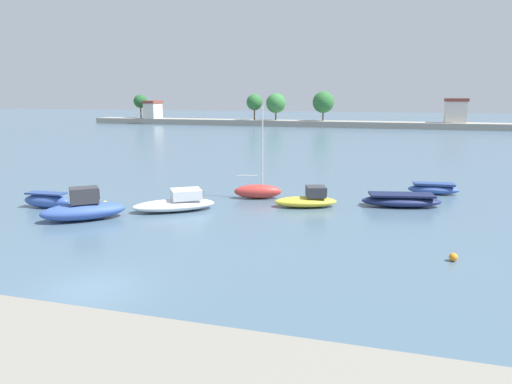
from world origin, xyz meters
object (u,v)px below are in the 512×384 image
moored_boat_2 (177,203)px  moored_boat_3 (258,191)px  moored_boat_4 (308,200)px  moored_boat_5 (401,200)px  mooring_buoy_0 (453,257)px  moored_boat_6 (433,189)px  mooring_buoy_1 (105,204)px  moored_boat_1 (84,209)px  moored_boat_0 (47,200)px

moored_boat_2 → moored_boat_3: size_ratio=0.83×
moored_boat_4 → moored_boat_5: (6.18, 1.88, -0.07)m
moored_boat_3 → moored_boat_5: 10.22m
moored_boat_2 → mooring_buoy_0: bearing=-51.2°
moored_boat_5 → moored_boat_6: size_ratio=1.47×
moored_boat_2 → mooring_buoy_1: 5.26m
moored_boat_2 → mooring_buoy_1: moored_boat_2 is taller
moored_boat_1 → moored_boat_0: bearing=115.8°
moored_boat_5 → mooring_buoy_0: size_ratio=14.32×
moored_boat_1 → moored_boat_5: 20.92m
moored_boat_1 → moored_boat_5: bearing=-13.7°
mooring_buoy_0 → moored_boat_5: bearing=101.8°
moored_boat_1 → mooring_buoy_1: (-0.78, 3.40, -0.49)m
moored_boat_0 → mooring_buoy_1: moored_boat_0 is taller
moored_boat_0 → mooring_buoy_1: (3.61, 1.39, -0.31)m
moored_boat_3 → mooring_buoy_0: moored_boat_3 is taller
moored_boat_1 → mooring_buoy_0: 21.15m
moored_boat_1 → mooring_buoy_1: bearing=63.3°
moored_boat_2 → moored_boat_1: bearing=-173.2°
moored_boat_1 → moored_boat_2: (4.46, 3.74, -0.17)m
mooring_buoy_0 → mooring_buoy_1: mooring_buoy_1 is taller
moored_boat_2 → moored_boat_3: (4.13, 5.18, 0.05)m
moored_boat_1 → moored_boat_5: (18.81, 9.14, -0.26)m
moored_boat_5 → mooring_buoy_0: moored_boat_5 is taller
moored_boat_3 → mooring_buoy_0: 16.37m
moored_boat_4 → moored_boat_5: size_ratio=0.81×
mooring_buoy_1 → moored_boat_6: bearing=26.2°
moored_boat_1 → moored_boat_3: size_ratio=0.76×
moored_boat_0 → moored_boat_5: bearing=13.7°
moored_boat_3 → moored_boat_5: moored_boat_3 is taller
moored_boat_0 → moored_boat_5: size_ratio=0.61×
moored_boat_0 → moored_boat_3: (12.99, 6.91, 0.06)m
moored_boat_1 → moored_boat_4: bearing=-9.7°
moored_boat_3 → mooring_buoy_0: size_ratio=17.22×
moored_boat_0 → moored_boat_6: (25.62, 12.20, -0.09)m
mooring_buoy_1 → moored_boat_2: bearing=3.7°
moored_boat_0 → moored_boat_6: 28.38m
moored_boat_4 → mooring_buoy_1: (-13.41, -3.86, -0.29)m
moored_boat_2 → mooring_buoy_1: bearing=150.5°
mooring_buoy_0 → moored_boat_6: bearing=89.5°
moored_boat_3 → moored_boat_5: size_ratio=1.20×
moored_boat_0 → moored_boat_3: size_ratio=0.51×
mooring_buoy_1 → moored_boat_1: bearing=-77.1°
moored_boat_6 → mooring_buoy_0: bearing=-93.8°
moored_boat_4 → mooring_buoy_0: moored_boat_4 is taller
moored_boat_0 → moored_boat_2: bearing=7.6°
moored_boat_1 → moored_boat_3: 12.39m
moored_boat_3 → mooring_buoy_1: moored_boat_3 is taller
moored_boat_1 → moored_boat_3: moored_boat_3 is taller
moored_boat_5 → moored_boat_6: (2.42, 5.07, -0.01)m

